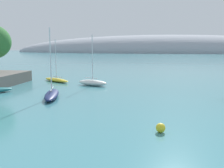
{
  "coord_description": "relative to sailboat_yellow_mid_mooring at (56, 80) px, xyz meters",
  "views": [
    {
      "loc": [
        2.53,
        -5.96,
        7.74
      ],
      "look_at": [
        -3.48,
        29.3,
        2.28
      ],
      "focal_mm": 42.16,
      "sensor_mm": 36.0,
      "label": 1
    }
  ],
  "objects": [
    {
      "name": "sailboat_yellow_mid_mooring",
      "position": [
        0.0,
        0.0,
        0.0
      ],
      "size": [
        7.37,
        5.82,
        8.73
      ],
      "rotation": [
        0.0,
        0.0,
        2.54
      ],
      "color": "yellow",
      "rests_on": "water"
    },
    {
      "name": "sailboat_navy_outer_mooring",
      "position": [
        5.55,
        -15.88,
        0.11
      ],
      "size": [
        4.09,
        8.51,
        10.01
      ],
      "rotation": [
        0.0,
        0.0,
        4.99
      ],
      "color": "navy",
      "rests_on": "water"
    },
    {
      "name": "mooring_buoy_yellow",
      "position": [
        20.94,
        -28.61,
        0.0
      ],
      "size": [
        0.85,
        0.85,
        0.85
      ],
      "primitive_type": "sphere",
      "color": "yellow",
      "rests_on": "water"
    },
    {
      "name": "sailboat_white_end_of_line",
      "position": [
        8.66,
        -3.8,
        0.19
      ],
      "size": [
        6.32,
        3.64,
        9.45
      ],
      "rotation": [
        0.0,
        0.0,
        5.97
      ],
      "color": "white",
      "rests_on": "water"
    },
    {
      "name": "distant_ridge",
      "position": [
        28.21,
        196.04,
        -0.43
      ],
      "size": [
        288.3,
        63.47,
        32.08
      ],
      "primitive_type": "ellipsoid",
      "color": "#999EA8",
      "rests_on": "ground"
    }
  ]
}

